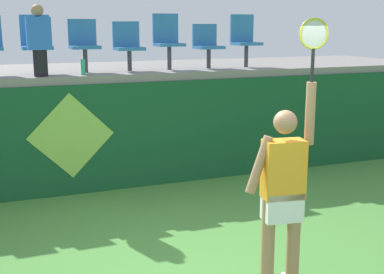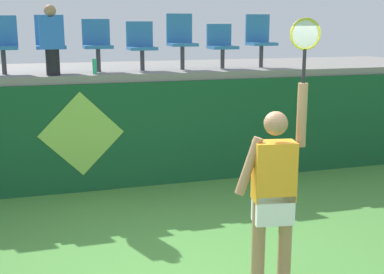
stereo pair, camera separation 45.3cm
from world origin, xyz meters
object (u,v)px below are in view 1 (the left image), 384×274
stadium_chair_3 (84,43)px  stadium_chair_4 (128,44)px  stadium_chair_6 (207,44)px  stadium_chair_7 (244,38)px  water_bottle (83,67)px  spectator_0 (39,40)px  stadium_chair_5 (168,39)px  tennis_player (283,190)px  stadium_chair_2 (36,42)px

stadium_chair_3 → stadium_chair_4: bearing=0.0°
stadium_chair_6 → stadium_chair_7: 0.72m
water_bottle → spectator_0: spectator_0 is taller
stadium_chair_5 → stadium_chair_7: 1.42m
tennis_player → stadium_chair_5: bearing=85.7°
stadium_chair_3 → stadium_chair_5: stadium_chair_5 is taller
stadium_chair_5 → water_bottle: bearing=-162.8°
water_bottle → stadium_chair_4: bearing=29.2°
stadium_chair_5 → tennis_player: bearing=-94.3°
stadium_chair_3 → stadium_chair_5: 1.38m
tennis_player → stadium_chair_7: size_ratio=2.84×
tennis_player → stadium_chair_4: 4.46m
stadium_chair_2 → stadium_chair_7: stadium_chair_7 is taller
stadium_chair_4 → tennis_player: bearing=-85.3°
stadium_chair_4 → stadium_chair_5: size_ratio=0.86×
stadium_chair_3 → stadium_chair_7: bearing=0.1°
stadium_chair_7 → stadium_chair_4: bearing=-179.8°
water_bottle → stadium_chair_4: (0.81, 0.45, 0.31)m
stadium_chair_2 → spectator_0: bearing=-90.0°
stadium_chair_7 → stadium_chair_6: bearing=-179.1°
stadium_chair_7 → stadium_chair_5: bearing=180.0°
tennis_player → stadium_chair_6: (1.03, 4.28, 1.18)m
tennis_player → stadium_chair_6: bearing=76.4°
stadium_chair_3 → stadium_chair_7: 2.80m
stadium_chair_2 → spectator_0: (0.00, -0.45, 0.04)m
stadium_chair_6 → water_bottle: bearing=-168.4°
tennis_player → spectator_0: size_ratio=2.52×
stadium_chair_4 → spectator_0: (-1.42, -0.45, 0.09)m
stadium_chair_5 → stadium_chair_6: stadium_chair_5 is taller
water_bottle → stadium_chair_3: 0.58m
stadium_chair_3 → stadium_chair_4: size_ratio=1.05×
stadium_chair_6 → stadium_chair_4: bearing=179.8°
spectator_0 → stadium_chair_3: bearing=32.1°
stadium_chair_4 → stadium_chair_6: bearing=-0.2°
stadium_chair_5 → stadium_chair_7: bearing=-0.0°
water_bottle → stadium_chair_7: 2.97m
tennis_player → stadium_chair_5: stadium_chair_5 is taller
stadium_chair_3 → stadium_chair_6: (2.09, -0.00, -0.05)m
tennis_player → stadium_chair_3: (-1.06, 4.28, 1.23)m
spectator_0 → water_bottle: bearing=-0.4°
stadium_chair_2 → stadium_chair_6: bearing=-0.2°
stadium_chair_6 → stadium_chair_7: (0.71, 0.01, 0.08)m
water_bottle → spectator_0: size_ratio=0.23×
stadium_chair_5 → spectator_0: size_ratio=0.89×
stadium_chair_4 → spectator_0: 1.49m
stadium_chair_3 → stadium_chair_5: size_ratio=0.90×
tennis_player → stadium_chair_2: (-1.77, 4.29, 1.25)m
stadium_chair_4 → stadium_chair_3: bearing=-180.0°
stadium_chair_4 → stadium_chair_5: (0.68, 0.01, 0.07)m
stadium_chair_2 → stadium_chair_4: stadium_chair_2 is taller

